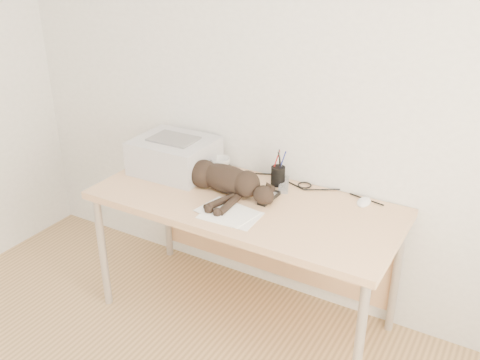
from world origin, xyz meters
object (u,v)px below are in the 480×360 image
Objects in this scene: desk at (252,216)px; mug at (220,167)px; printer at (175,155)px; pen_cup at (278,175)px; cat at (223,180)px; mouse at (364,200)px.

mug reaches higher than desk.
desk is 3.66× the size of printer.
mug is 0.34m from pen_cup.
mug is (-0.27, 0.12, 0.18)m from desk.
printer is at bearing -167.09° from pen_cup.
desk is 0.35m from mug.
printer reaches higher than pen_cup.
pen_cup is (0.34, 0.05, 0.00)m from mug.
desk is 8.14× the size of pen_cup.
pen_cup reaches higher than mug.
cat is 0.21m from mug.
printer is 0.39m from cat.
pen_cup is (0.06, 0.17, 0.19)m from desk.
cat is 0.74m from mouse.
printer is (-0.53, 0.03, 0.23)m from desk.
cat is 3.52× the size of pen_cup.
mouse is at bearing 24.24° from cat.
desk is at bearing -160.21° from mouse.
mouse is (1.07, 0.16, -0.08)m from printer.
printer reaches higher than cat.
printer is 3.95× the size of mug.
mouse is at bearing 8.54° from printer.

